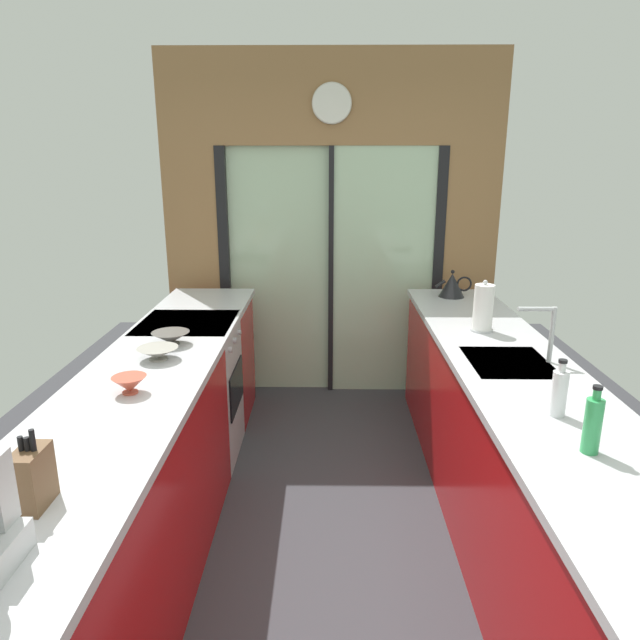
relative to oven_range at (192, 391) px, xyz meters
name	(u,v)px	position (x,y,z in m)	size (l,w,h in m)	color
ground_plane	(332,514)	(0.91, -0.65, -0.47)	(5.04, 7.60, 0.02)	#38383D
back_wall_unit	(331,208)	(0.91, 1.15, 1.07)	(2.64, 0.12, 2.70)	olive
left_counter_run	(135,484)	(0.00, -1.12, 0.01)	(0.62, 3.80, 0.92)	#AD0C0F
right_counter_run	(520,468)	(1.82, -0.95, 0.01)	(0.62, 3.80, 0.92)	#AD0C0F
sink_faucet	(546,326)	(1.97, -0.70, 0.65)	(0.19, 0.02, 0.29)	#B7BABC
oven_range	(192,391)	(0.00, 0.00, 0.00)	(0.60, 0.60, 0.92)	#B7BABC
mixing_bowl_near	(130,384)	(0.02, -1.12, 0.51)	(0.15, 0.15, 0.08)	#BC4C38
mixing_bowl_mid	(158,353)	(0.02, -0.69, 0.50)	(0.21, 0.21, 0.06)	gray
mixing_bowl_far	(171,338)	(0.02, -0.44, 0.50)	(0.21, 0.21, 0.07)	#514C47
knife_block	(32,478)	(0.02, -1.96, 0.56)	(0.08, 0.14, 0.25)	brown
kettle	(452,285)	(1.80, 0.70, 0.55)	(0.27, 0.19, 0.20)	black
soap_bottle_near	(593,424)	(1.80, -1.62, 0.57)	(0.06, 0.06, 0.25)	#339E56
soap_bottle_far	(559,392)	(1.80, -1.32, 0.56)	(0.06, 0.06, 0.24)	silver
paper_towel_roll	(483,308)	(1.80, -0.17, 0.60)	(0.13, 0.13, 0.31)	#B7BABC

